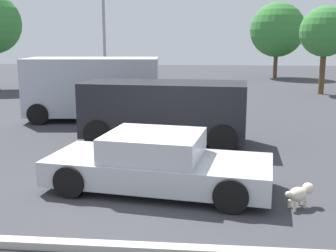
{
  "coord_description": "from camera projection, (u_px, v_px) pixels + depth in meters",
  "views": [
    {
      "loc": [
        1.19,
        -8.06,
        3.05
      ],
      "look_at": [
        0.24,
        2.06,
        0.9
      ],
      "focal_mm": 44.74,
      "sensor_mm": 36.0,
      "label": 1
    }
  ],
  "objects": [
    {
      "name": "light_post_mid",
      "position": [
        104.0,
        14.0,
        20.03
      ],
      "size": [
        0.44,
        0.44,
        6.06
      ],
      "color": "gray",
      "rests_on": "ground_plane"
    },
    {
      "name": "suv_dark",
      "position": [
        165.0,
        110.0,
        12.18
      ],
      "size": [
        4.8,
        2.33,
        1.8
      ],
      "rotation": [
        0.0,
        0.0,
        -0.08
      ],
      "color": "black",
      "rests_on": "ground_plane"
    },
    {
      "name": "tree_back_left",
      "position": [
        277.0,
        30.0,
        31.81
      ],
      "size": [
        4.13,
        4.13,
        5.71
      ],
      "color": "brown",
      "rests_on": "ground_plane"
    },
    {
      "name": "ground_plane",
      "position": [
        147.0,
        189.0,
        8.6
      ],
      "size": [
        80.0,
        80.0,
        0.0
      ],
      "primitive_type": "plane",
      "color": "#38383D"
    },
    {
      "name": "parking_curb",
      "position": [
        122.0,
        248.0,
        6.08
      ],
      "size": [
        6.15,
        0.2,
        0.12
      ],
      "primitive_type": "cube",
      "color": "#B7B2A8",
      "rests_on": "ground_plane"
    },
    {
      "name": "sedan_foreground",
      "position": [
        158.0,
        163.0,
        8.52
      ],
      "size": [
        4.72,
        2.47,
        1.17
      ],
      "rotation": [
        0.0,
        0.0,
        -0.15
      ],
      "color": "#B7BABF",
      "rests_on": "ground_plane"
    },
    {
      "name": "tree_back_center",
      "position": [
        325.0,
        32.0,
        22.45
      ],
      "size": [
        2.7,
        2.7,
        4.73
      ],
      "color": "brown",
      "rests_on": "ground_plane"
    },
    {
      "name": "dog",
      "position": [
        300.0,
        193.0,
        7.63
      ],
      "size": [
        0.57,
        0.45,
        0.44
      ],
      "rotation": [
        0.0,
        0.0,
        0.57
      ],
      "color": "beige",
      "rests_on": "ground_plane"
    },
    {
      "name": "van_white",
      "position": [
        94.0,
        87.0,
        15.73
      ],
      "size": [
        5.04,
        2.67,
        2.31
      ],
      "rotation": [
        0.0,
        0.0,
        0.1
      ],
      "color": "#B2B7C1",
      "rests_on": "ground_plane"
    }
  ]
}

